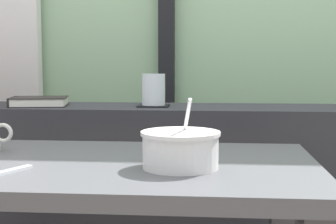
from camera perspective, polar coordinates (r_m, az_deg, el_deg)
dark_console_ledge at (r=1.79m, az=-0.62°, el=-11.93°), size 2.80×0.29×0.78m
breakfast_table at (r=1.20m, az=-6.30°, el=-12.03°), size 0.93×0.57×0.71m
coaster_square at (r=1.70m, az=-1.61°, el=0.69°), size 0.10×0.10×0.00m
juice_glass at (r=1.70m, az=-1.62°, el=2.43°), size 0.08×0.08×0.10m
closed_book at (r=1.77m, az=-14.20°, el=1.13°), size 0.20×0.17×0.03m
soup_bowl at (r=1.09m, az=1.40°, el=-4.26°), size 0.17×0.17×0.15m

